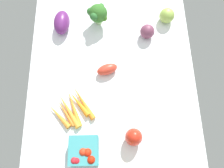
{
  "coord_description": "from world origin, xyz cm",
  "views": [
    {
      "loc": [
        34.49,
        -0.76,
        100.57
      ],
      "look_at": [
        0.0,
        0.0,
        4.0
      ],
      "focal_mm": 37.0,
      "sensor_mm": 36.0,
      "label": 1
    }
  ],
  "objects_px": {
    "broccoli_head": "(98,13)",
    "bell_pepper_red": "(134,137)",
    "roma_tomato": "(107,69)",
    "red_onion_center": "(147,32)",
    "berry_basket": "(84,152)",
    "carrot_bunch": "(72,108)",
    "eggplant": "(62,22)",
    "heirloom_tomato_green": "(167,16)"
  },
  "relations": [
    {
      "from": "heirloom_tomato_green",
      "to": "bell_pepper_red",
      "type": "xyz_separation_m",
      "value": [
        0.58,
        -0.19,
        0.01
      ]
    },
    {
      "from": "heirloom_tomato_green",
      "to": "bell_pepper_red",
      "type": "distance_m",
      "value": 0.61
    },
    {
      "from": "carrot_bunch",
      "to": "broccoli_head",
      "type": "relative_size",
      "value": 1.82
    },
    {
      "from": "eggplant",
      "to": "broccoli_head",
      "type": "height_order",
      "value": "broccoli_head"
    },
    {
      "from": "roma_tomato",
      "to": "heirloom_tomato_green",
      "type": "xyz_separation_m",
      "value": [
        -0.27,
        0.3,
        0.01
      ]
    },
    {
      "from": "berry_basket",
      "to": "broccoli_head",
      "type": "height_order",
      "value": "broccoli_head"
    },
    {
      "from": "roma_tomato",
      "to": "heirloom_tomato_green",
      "type": "height_order",
      "value": "heirloom_tomato_green"
    },
    {
      "from": "heirloom_tomato_green",
      "to": "bell_pepper_red",
      "type": "relative_size",
      "value": 0.79
    },
    {
      "from": "carrot_bunch",
      "to": "berry_basket",
      "type": "bearing_deg",
      "value": 17.36
    },
    {
      "from": "berry_basket",
      "to": "red_onion_center",
      "type": "bearing_deg",
      "value": 151.87
    },
    {
      "from": "broccoli_head",
      "to": "red_onion_center",
      "type": "bearing_deg",
      "value": 70.76
    },
    {
      "from": "berry_basket",
      "to": "roma_tomato",
      "type": "bearing_deg",
      "value": 164.86
    },
    {
      "from": "carrot_bunch",
      "to": "red_onion_center",
      "type": "bearing_deg",
      "value": 136.11
    },
    {
      "from": "heirloom_tomato_green",
      "to": "roma_tomato",
      "type": "bearing_deg",
      "value": -47.29
    },
    {
      "from": "berry_basket",
      "to": "bell_pepper_red",
      "type": "xyz_separation_m",
      "value": [
        -0.05,
        0.2,
        0.01
      ]
    },
    {
      "from": "carrot_bunch",
      "to": "red_onion_center",
      "type": "xyz_separation_m",
      "value": [
        -0.36,
        0.35,
        0.02
      ]
    },
    {
      "from": "eggplant",
      "to": "carrot_bunch",
      "type": "bearing_deg",
      "value": -168.54
    },
    {
      "from": "eggplant",
      "to": "red_onion_center",
      "type": "height_order",
      "value": "eggplant"
    },
    {
      "from": "eggplant",
      "to": "roma_tomato",
      "type": "bearing_deg",
      "value": -135.59
    },
    {
      "from": "bell_pepper_red",
      "to": "broccoli_head",
      "type": "bearing_deg",
      "value": -166.18
    },
    {
      "from": "broccoli_head",
      "to": "bell_pepper_red",
      "type": "height_order",
      "value": "broccoli_head"
    },
    {
      "from": "heirloom_tomato_green",
      "to": "eggplant",
      "type": "bearing_deg",
      "value": -86.79
    },
    {
      "from": "eggplant",
      "to": "heirloom_tomato_green",
      "type": "relative_size",
      "value": 1.72
    },
    {
      "from": "red_onion_center",
      "to": "heirloom_tomato_green",
      "type": "distance_m",
      "value": 0.13
    },
    {
      "from": "berry_basket",
      "to": "heirloom_tomato_green",
      "type": "height_order",
      "value": "berry_basket"
    },
    {
      "from": "eggplant",
      "to": "bell_pepper_red",
      "type": "height_order",
      "value": "bell_pepper_red"
    },
    {
      "from": "eggplant",
      "to": "broccoli_head",
      "type": "relative_size",
      "value": 1.08
    },
    {
      "from": "broccoli_head",
      "to": "red_onion_center",
      "type": "relative_size",
      "value": 1.7
    },
    {
      "from": "carrot_bunch",
      "to": "heirloom_tomato_green",
      "type": "distance_m",
      "value": 0.64
    },
    {
      "from": "berry_basket",
      "to": "bell_pepper_red",
      "type": "bearing_deg",
      "value": 104.36
    },
    {
      "from": "red_onion_center",
      "to": "heirloom_tomato_green",
      "type": "relative_size",
      "value": 0.94
    },
    {
      "from": "bell_pepper_red",
      "to": "red_onion_center",
      "type": "bearing_deg",
      "value": 169.39
    },
    {
      "from": "roma_tomato",
      "to": "red_onion_center",
      "type": "height_order",
      "value": "red_onion_center"
    },
    {
      "from": "carrot_bunch",
      "to": "broccoli_head",
      "type": "height_order",
      "value": "broccoli_head"
    },
    {
      "from": "eggplant",
      "to": "broccoli_head",
      "type": "xyz_separation_m",
      "value": [
        -0.02,
        0.18,
        0.03
      ]
    },
    {
      "from": "eggplant",
      "to": "heirloom_tomato_green",
      "type": "bearing_deg",
      "value": -83.7
    },
    {
      "from": "eggplant",
      "to": "heirloom_tomato_green",
      "type": "distance_m",
      "value": 0.51
    },
    {
      "from": "roma_tomato",
      "to": "bell_pepper_red",
      "type": "bearing_deg",
      "value": 91.07
    },
    {
      "from": "carrot_bunch",
      "to": "bell_pepper_red",
      "type": "height_order",
      "value": "bell_pepper_red"
    },
    {
      "from": "berry_basket",
      "to": "red_onion_center",
      "type": "xyz_separation_m",
      "value": [
        -0.54,
        0.29,
        -0.0
      ]
    },
    {
      "from": "red_onion_center",
      "to": "bell_pepper_red",
      "type": "distance_m",
      "value": 0.5
    },
    {
      "from": "berry_basket",
      "to": "carrot_bunch",
      "type": "bearing_deg",
      "value": -162.64
    }
  ]
}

